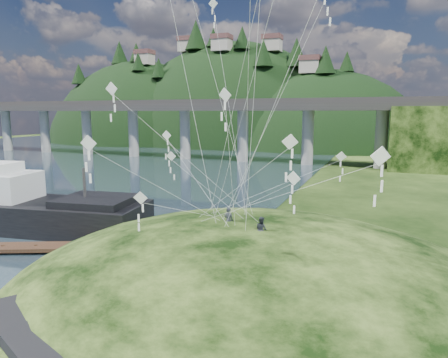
% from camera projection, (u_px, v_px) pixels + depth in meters
% --- Properties ---
extents(ground, '(320.00, 320.00, 0.00)m').
position_uv_depth(ground, '(135.00, 293.00, 26.51)').
color(ground, black).
rests_on(ground, ground).
extents(grass_hill, '(36.00, 32.00, 13.00)m').
position_uv_depth(grass_hill, '(259.00, 322.00, 25.69)').
color(grass_hill, black).
rests_on(grass_hill, ground).
extents(bridge, '(160.00, 11.00, 15.00)m').
position_uv_depth(bridge, '(205.00, 121.00, 98.75)').
color(bridge, '#2D2B2B').
rests_on(bridge, ground).
extents(far_ridge, '(153.00, 70.00, 94.50)m').
position_uv_depth(far_ridge, '(220.00, 162.00, 155.58)').
color(far_ridge, black).
rests_on(far_ridge, ground).
extents(work_barge, '(25.96, 10.49, 8.83)m').
position_uv_depth(work_barge, '(22.00, 207.00, 41.01)').
color(work_barge, black).
rests_on(work_barge, ground).
extents(wooden_dock, '(12.63, 7.09, 0.92)m').
position_uv_depth(wooden_dock, '(68.00, 247.00, 34.37)').
color(wooden_dock, '#321F14').
rests_on(wooden_dock, ground).
extents(kite_flyers, '(3.36, 1.90, 1.74)m').
position_uv_depth(kite_flyers, '(248.00, 213.00, 24.40)').
color(kite_flyers, '#282B35').
rests_on(kite_flyers, ground).
extents(kite_swarm, '(18.20, 16.98, 20.84)m').
position_uv_depth(kite_swarm, '(235.00, 43.00, 22.03)').
color(kite_swarm, white).
rests_on(kite_swarm, ground).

